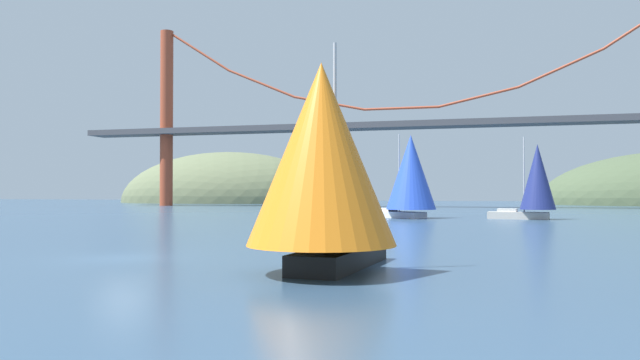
# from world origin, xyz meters

# --- Properties ---
(ground_plane) EXTENTS (360.00, 360.00, 0.00)m
(ground_plane) POSITION_xyz_m (0.00, 0.00, 0.00)
(ground_plane) COLOR #2D4760
(headland_left) EXTENTS (63.08, 44.00, 28.69)m
(headland_left) POSITION_xyz_m (-55.00, 135.00, 0.00)
(headland_left) COLOR #5B6647
(headland_left) RESTS_ON ground_plane
(suspension_bridge) EXTENTS (139.52, 6.00, 38.83)m
(suspension_bridge) POSITION_xyz_m (0.00, 95.00, 17.54)
(suspension_bridge) COLOR #A34228
(suspension_bridge) RESTS_ON ground_plane
(sailboat_navy_sail) EXTENTS (7.68, 4.47, 9.27)m
(sailboat_navy_sail) POSITION_xyz_m (21.60, 46.76, 4.40)
(sailboat_navy_sail) COLOR #B7B2A8
(sailboat_navy_sail) RESTS_ON ground_plane
(sailboat_blue_spinnaker) EXTENTS (10.15, 8.33, 9.92)m
(sailboat_blue_spinnaker) POSITION_xyz_m (7.69, 46.10, 5.13)
(sailboat_blue_spinnaker) COLOR white
(sailboat_blue_spinnaker) RESTS_ON ground_plane
(sailboat_orange_sail) EXTENTS (6.03, 9.13, 9.07)m
(sailboat_orange_sail) POSITION_xyz_m (10.35, -2.75, 4.29)
(sailboat_orange_sail) COLOR black
(sailboat_orange_sail) RESTS_ON ground_plane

